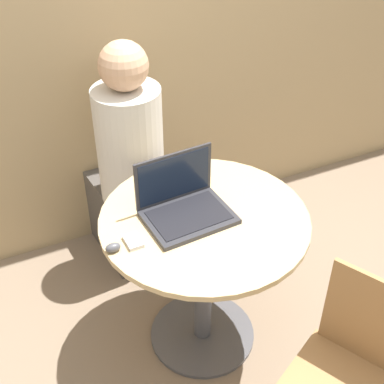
% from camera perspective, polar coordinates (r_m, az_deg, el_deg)
% --- Properties ---
extents(ground_plane, '(12.00, 12.00, 0.00)m').
position_cam_1_polar(ground_plane, '(2.64, 1.10, -14.94)').
color(ground_plane, '#7F6B56').
extents(back_wall, '(7.00, 0.05, 2.60)m').
position_cam_1_polar(back_wall, '(2.63, -8.21, 19.47)').
color(back_wall, tan).
rests_on(back_wall, ground_plane).
extents(round_table, '(0.84, 0.84, 0.73)m').
position_cam_1_polar(round_table, '(2.24, 1.26, -6.55)').
color(round_table, '#4C4C51').
rests_on(round_table, ground_plane).
extents(laptop, '(0.35, 0.27, 0.24)m').
position_cam_1_polar(laptop, '(2.10, -0.86, -1.31)').
color(laptop, '#2D2D33').
rests_on(laptop, round_table).
extents(cell_phone, '(0.06, 0.09, 0.02)m').
position_cam_1_polar(cell_phone, '(2.01, -6.30, -5.24)').
color(cell_phone, silver).
rests_on(cell_phone, round_table).
extents(computer_mouse, '(0.06, 0.04, 0.03)m').
position_cam_1_polar(computer_mouse, '(1.98, -8.42, -5.88)').
color(computer_mouse, '#4C4C51').
rests_on(computer_mouse, round_table).
extents(chair_empty, '(0.54, 0.54, 0.82)m').
position_cam_1_polar(chair_empty, '(2.05, 16.49, -18.87)').
color(chair_empty, '#9E7042').
rests_on(chair_empty, ground_plane).
extents(person_seated, '(0.34, 0.51, 1.24)m').
position_cam_1_polar(person_seated, '(2.71, -6.81, 1.88)').
color(person_seated, '#4C4742').
rests_on(person_seated, ground_plane).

